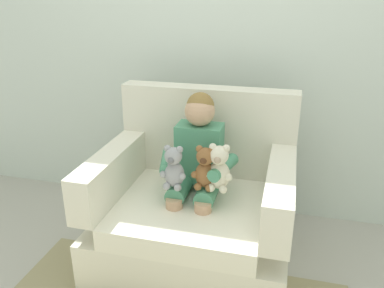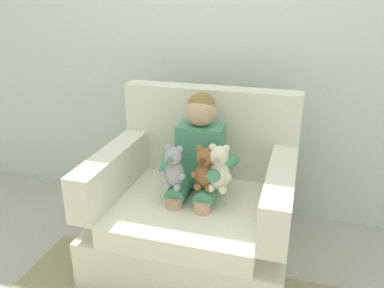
% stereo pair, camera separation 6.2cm
% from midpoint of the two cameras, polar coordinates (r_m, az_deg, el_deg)
% --- Properties ---
extents(ground_plane, '(8.00, 8.00, 0.00)m').
position_cam_midpoint_polar(ground_plane, '(2.47, -0.50, -16.28)').
color(ground_plane, '#ADA89E').
extents(back_wall, '(6.00, 0.10, 2.60)m').
position_cam_midpoint_polar(back_wall, '(2.66, 3.60, 16.91)').
color(back_wall, silver).
rests_on(back_wall, ground).
extents(armchair, '(1.09, 0.88, 0.97)m').
position_cam_midpoint_polar(armchair, '(2.33, -0.23, -9.49)').
color(armchair, silver).
rests_on(armchair, ground).
extents(seated_child, '(0.45, 0.39, 0.82)m').
position_cam_midpoint_polar(seated_child, '(2.20, -0.04, -2.27)').
color(seated_child, '#4C9370').
rests_on(seated_child, armchair).
extents(plush_grey, '(0.14, 0.12, 0.24)m').
position_cam_midpoint_polar(plush_grey, '(2.08, -3.55, -3.57)').
color(plush_grey, '#9E9EA3').
rests_on(plush_grey, armchair).
extents(plush_cream, '(0.15, 0.13, 0.26)m').
position_cam_midpoint_polar(plush_cream, '(2.05, 3.08, -3.61)').
color(plush_cream, silver).
rests_on(plush_cream, armchair).
extents(plush_brown, '(0.14, 0.12, 0.24)m').
position_cam_midpoint_polar(plush_brown, '(2.07, 1.07, -3.65)').
color(plush_brown, brown).
rests_on(plush_brown, armchair).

